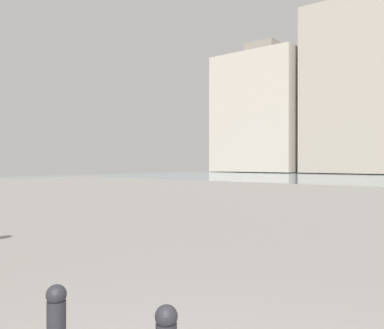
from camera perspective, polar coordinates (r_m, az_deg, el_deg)
The scene contains 2 objects.
building_annex at distance 66.95m, azimuth 22.51°, elevation 9.84°, with size 15.19×10.58×27.41m.
building_highrise at distance 72.82m, azimuth 9.91°, elevation 7.09°, with size 15.14×11.21×22.39m.
Camera 1 is at (-0.89, 1.04, 1.51)m, focal length 38.13 mm.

